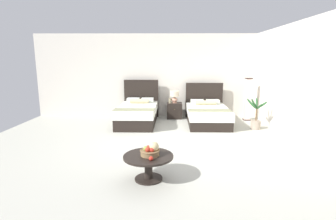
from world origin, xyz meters
TOP-DOWN VIEW (x-y plane):
  - ground_plane at (0.00, 0.00)m, footprint 9.60×10.13m
  - wall_back at (0.00, 3.27)m, footprint 9.60×0.12m
  - wall_side_right at (3.00, 0.40)m, footprint 0.12×5.73m
  - bed_near_window at (-1.10, 2.07)m, footprint 1.21×2.13m
  - bed_near_corner at (1.10, 2.07)m, footprint 1.30×2.08m
  - nightstand at (0.08, 2.80)m, footprint 0.51×0.45m
  - table_lamp at (0.08, 2.82)m, footprint 0.30×0.30m
  - vase at (-0.08, 2.76)m, footprint 0.09×0.09m
  - coffee_table at (-0.44, -1.92)m, footprint 0.83×0.83m
  - fruit_bowl at (-0.40, -1.92)m, footprint 0.33×0.33m
  - loose_apple at (-0.38, -2.15)m, footprint 0.07×0.07m
  - floor_lamp_corner at (2.51, 2.54)m, footprint 0.22×0.22m
  - potted_palm at (2.42, 1.38)m, footprint 0.57×0.53m

SIDE VIEW (x-z plane):
  - ground_plane at x=0.00m, z-range -0.02..0.00m
  - nightstand at x=0.08m, z-range 0.00..0.54m
  - potted_palm at x=2.42m, z-range -0.19..0.75m
  - bed_near_corner at x=1.10m, z-range -0.30..0.91m
  - coffee_table at x=-0.44m, z-range 0.10..0.52m
  - bed_near_window at x=-1.10m, z-range -0.33..0.99m
  - loose_apple at x=-0.38m, z-range 0.42..0.49m
  - fruit_bowl at x=-0.40m, z-range 0.39..0.63m
  - vase at x=-0.08m, z-range 0.54..0.71m
  - floor_lamp_corner at x=2.51m, z-range 0.00..1.41m
  - table_lamp at x=0.08m, z-range 0.58..0.99m
  - wall_back at x=0.00m, z-range 0.00..2.89m
  - wall_side_right at x=3.00m, z-range 0.00..2.89m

